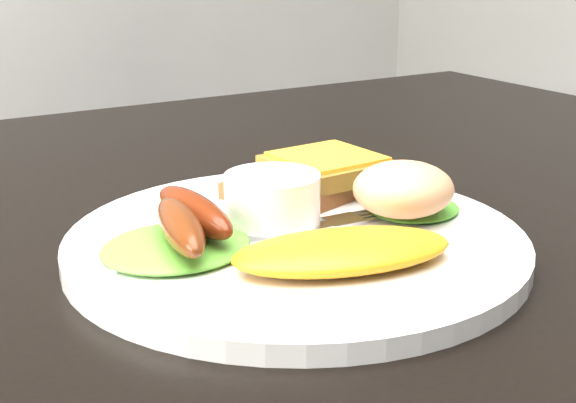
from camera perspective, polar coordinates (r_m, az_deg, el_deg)
dining_table at (r=0.62m, az=-5.00°, el=-1.99°), size 1.20×0.80×0.04m
plate at (r=0.52m, az=0.57°, el=-3.01°), size 0.30×0.30×0.01m
lettuce_left at (r=0.49m, az=-7.97°, el=-3.20°), size 0.11×0.10×0.01m
lettuce_right at (r=0.56m, az=8.98°, el=-0.47°), size 0.08×0.07×0.01m
omelette at (r=0.47m, az=3.93°, el=-3.53°), size 0.14×0.10×0.02m
sausage_a at (r=0.48m, az=-7.67°, el=-1.73°), size 0.04×0.09×0.02m
sausage_b at (r=0.50m, az=-6.70°, el=-0.71°), size 0.02×0.09×0.02m
ramekin at (r=0.53m, az=-1.12°, el=0.00°), size 0.08×0.08×0.04m
toast_a at (r=0.59m, az=0.37°, el=0.82°), size 0.10×0.10×0.01m
toast_b at (r=0.60m, az=2.78°, el=2.45°), size 0.08×0.08×0.01m
potato_salad at (r=0.54m, az=8.20°, el=0.89°), size 0.08×0.08×0.04m
fork at (r=0.50m, az=-4.24°, el=-3.18°), size 0.15×0.02×0.00m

